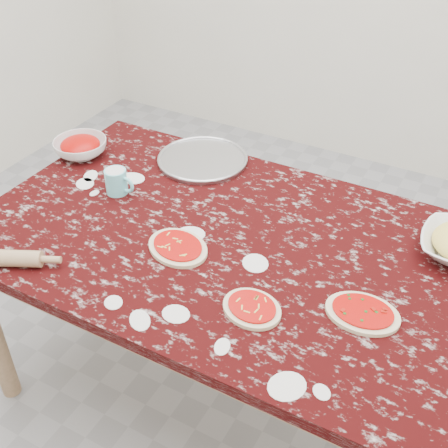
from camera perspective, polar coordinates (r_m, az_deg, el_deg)
ground at (r=2.36m, az=0.00°, el=-15.80°), size 4.00×4.00×0.00m
worktable at (r=1.88m, az=0.00°, el=-3.26°), size 1.60×1.00×0.75m
pizza_tray at (r=2.21m, az=-2.14°, el=6.38°), size 0.44×0.44×0.01m
sauce_bowl at (r=2.31m, az=-14.07°, el=7.37°), size 0.25×0.25×0.06m
flour_mug at (r=2.04m, az=-10.60°, el=4.20°), size 0.11×0.08×0.09m
pizza_left at (r=1.78m, az=-4.61°, el=-2.32°), size 0.25×0.22×0.02m
pizza_mid at (r=1.57m, az=2.79°, el=-8.37°), size 0.20×0.18×0.02m
pizza_right at (r=1.60m, az=13.61°, el=-8.59°), size 0.21×0.17×0.02m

